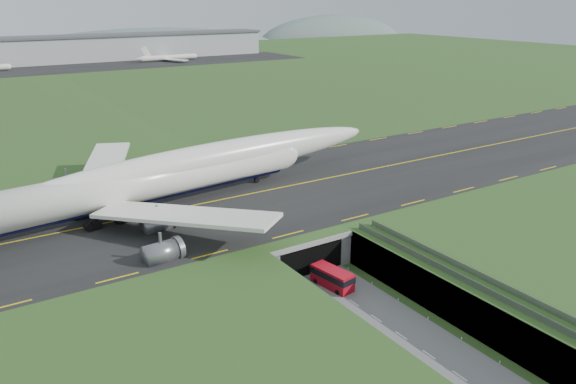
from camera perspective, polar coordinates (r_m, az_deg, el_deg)
ground at (r=87.03m, az=5.46°, el=-10.44°), size 900.00×900.00×0.00m
airfield_deck at (r=85.60m, az=5.52°, el=-8.69°), size 800.00×800.00×6.00m
trench_road at (r=82.07m, az=8.73°, el=-12.49°), size 12.00×75.00×0.20m
taxiway at (r=109.93m, az=-4.99°, el=-0.45°), size 800.00×44.00×0.18m
tunnel_portal at (r=97.76m, az=-0.49°, el=-4.68°), size 17.00×22.30×6.00m
guideway at (r=80.07m, az=20.56°, el=-10.14°), size 3.00×53.00×7.05m
jumbo_jet at (r=105.83m, az=-12.49°, el=1.56°), size 100.34×63.18×21.03m
shuttle_tram at (r=88.48m, az=4.52°, el=-8.68°), size 3.83×7.58×2.96m
cargo_terminal at (r=362.84m, az=-25.54°, el=12.80°), size 320.00×67.00×15.60m
distant_hills at (r=503.95m, az=-20.01°, el=12.72°), size 700.00×91.00×60.00m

